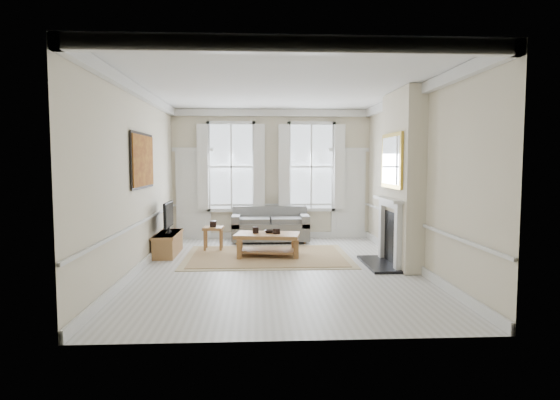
{
  "coord_description": "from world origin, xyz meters",
  "views": [
    {
      "loc": [
        -0.41,
        -8.74,
        2.02
      ],
      "look_at": [
        0.08,
        0.77,
        1.25
      ],
      "focal_mm": 30.0,
      "sensor_mm": 36.0,
      "label": 1
    }
  ],
  "objects": [
    {
      "name": "window_right",
      "position": [
        1.05,
        3.55,
        1.9
      ],
      "size": [
        1.26,
        0.2,
        2.2
      ],
      "primitive_type": null,
      "color": "#B2BCC6",
      "rests_on": "back_wall"
    },
    {
      "name": "window_left",
      "position": [
        -1.05,
        3.55,
        1.9
      ],
      "size": [
        1.26,
        0.2,
        2.2
      ],
      "primitive_type": null,
      "color": "#B2BCC6",
      "rests_on": "back_wall"
    },
    {
      "name": "ceiling",
      "position": [
        0.0,
        0.0,
        3.4
      ],
      "size": [
        7.2,
        7.2,
        0.0
      ],
      "primitive_type": "plane",
      "rotation": [
        3.14,
        0.0,
        0.0
      ],
      "color": "white",
      "rests_on": "back_wall"
    },
    {
      "name": "tv_stand",
      "position": [
        -2.34,
        1.49,
        0.24
      ],
      "size": [
        0.43,
        1.34,
        0.48
      ],
      "primitive_type": "cube",
      "color": "brown",
      "rests_on": "floor"
    },
    {
      "name": "right_wall",
      "position": [
        2.6,
        0.0,
        1.7
      ],
      "size": [
        0.0,
        7.2,
        7.2
      ],
      "primitive_type": "plane",
      "rotation": [
        1.57,
        0.0,
        -1.57
      ],
      "color": "beige",
      "rests_on": "floor"
    },
    {
      "name": "bowl",
      "position": [
        -0.12,
        1.25,
        0.53
      ],
      "size": [
        0.26,
        0.26,
        0.06
      ],
      "primitive_type": "imported",
      "rotation": [
        0.0,
        0.0,
        -0.15
      ],
      "color": "black",
      "rests_on": "coffee_table"
    },
    {
      "name": "rug",
      "position": [
        -0.17,
        1.15,
        0.01
      ],
      "size": [
        3.5,
        2.6,
        0.02
      ],
      "primitive_type": "cube",
      "color": "#A08552",
      "rests_on": "floor"
    },
    {
      "name": "chimney_breast",
      "position": [
        2.43,
        0.2,
        1.7
      ],
      "size": [
        0.35,
        1.7,
        3.38
      ],
      "primitive_type": "cube",
      "color": "beige",
      "rests_on": "floor"
    },
    {
      "name": "door_left",
      "position": [
        -2.05,
        3.56,
        1.15
      ],
      "size": [
        0.9,
        0.08,
        2.3
      ],
      "primitive_type": "cube",
      "color": "silver",
      "rests_on": "floor"
    },
    {
      "name": "fireplace",
      "position": [
        2.2,
        0.2,
        0.73
      ],
      "size": [
        0.21,
        1.45,
        1.33
      ],
      "color": "silver",
      "rests_on": "floor"
    },
    {
      "name": "ceramic_pot_a",
      "position": [
        -0.42,
        1.2,
        0.57
      ],
      "size": [
        0.13,
        0.13,
        0.13
      ],
      "primitive_type": "cylinder",
      "color": "black",
      "rests_on": "coffee_table"
    },
    {
      "name": "hearth",
      "position": [
        2.0,
        0.2,
        0.03
      ],
      "size": [
        0.55,
        1.5,
        0.05
      ],
      "primitive_type": "cube",
      "color": "black",
      "rests_on": "floor"
    },
    {
      "name": "coffee_table",
      "position": [
        -0.17,
        1.15,
        0.42
      ],
      "size": [
        1.45,
        0.99,
        0.5
      ],
      "rotation": [
        0.0,
        0.0,
        -0.17
      ],
      "color": "brown",
      "rests_on": "rug"
    },
    {
      "name": "painting",
      "position": [
        -2.56,
        0.3,
        2.05
      ],
      "size": [
        0.05,
        1.66,
        1.06
      ],
      "primitive_type": "cube",
      "color": "#B7761F",
      "rests_on": "left_wall"
    },
    {
      "name": "tv",
      "position": [
        -2.32,
        1.49,
        0.87
      ],
      "size": [
        0.08,
        0.9,
        0.68
      ],
      "color": "black",
      "rests_on": "tv_stand"
    },
    {
      "name": "ceramic_pot_b",
      "position": [
        0.03,
        1.1,
        0.56
      ],
      "size": [
        0.15,
        0.15,
        0.11
      ],
      "primitive_type": "cylinder",
      "color": "black",
      "rests_on": "coffee_table"
    },
    {
      "name": "sofa",
      "position": [
        -0.05,
        3.11,
        0.37
      ],
      "size": [
        1.93,
        0.94,
        0.88
      ],
      "color": "#5D5D5B",
      "rests_on": "floor"
    },
    {
      "name": "door_right",
      "position": [
        2.05,
        3.56,
        1.15
      ],
      "size": [
        0.9,
        0.08,
        2.3
      ],
      "primitive_type": "cube",
      "color": "silver",
      "rests_on": "floor"
    },
    {
      "name": "left_wall",
      "position": [
        -2.6,
        0.0,
        1.7
      ],
      "size": [
        0.0,
        7.2,
        7.2
      ],
      "primitive_type": "plane",
      "rotation": [
        1.57,
        0.0,
        1.57
      ],
      "color": "beige",
      "rests_on": "floor"
    },
    {
      "name": "side_table",
      "position": [
        -1.4,
        1.98,
        0.43
      ],
      "size": [
        0.47,
        0.47,
        0.54
      ],
      "rotation": [
        0.0,
        0.0,
        -0.09
      ],
      "color": "brown",
      "rests_on": "floor"
    },
    {
      "name": "mirror",
      "position": [
        2.21,
        0.2,
        2.05
      ],
      "size": [
        0.06,
        1.26,
        1.06
      ],
      "primitive_type": "cube",
      "color": "gold",
      "rests_on": "chimney_breast"
    },
    {
      "name": "back_wall",
      "position": [
        0.0,
        3.6,
        1.7
      ],
      "size": [
        5.2,
        0.0,
        5.2
      ],
      "primitive_type": "plane",
      "rotation": [
        1.57,
        0.0,
        0.0
      ],
      "color": "beige",
      "rests_on": "floor"
    },
    {
      "name": "floor",
      "position": [
        0.0,
        0.0,
        0.0
      ],
      "size": [
        7.2,
        7.2,
        0.0
      ],
      "primitive_type": "plane",
      "color": "#B7B5AD",
      "rests_on": "ground"
    }
  ]
}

